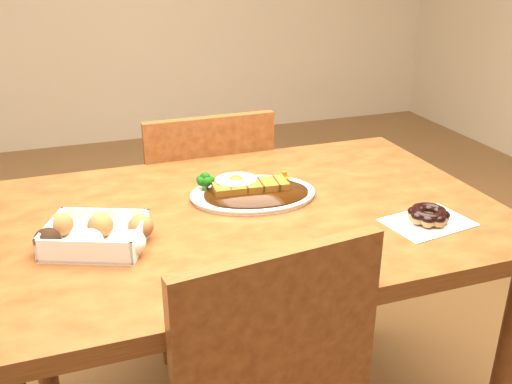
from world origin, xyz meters
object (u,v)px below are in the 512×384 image
object	(u,v)px
table	(249,247)
katsu_curry_plate	(251,191)
pon_de_ring	(428,215)
chair_far	(203,219)
donut_box	(95,234)

from	to	relation	value
table	katsu_curry_plate	distance (m)	0.14
pon_de_ring	chair_far	bearing A→B (deg)	115.47
donut_box	pon_de_ring	xyz separation A→B (m)	(0.73, -0.14, -0.01)
donut_box	chair_far	bearing A→B (deg)	57.86
katsu_curry_plate	pon_de_ring	distance (m)	0.43
katsu_curry_plate	pon_de_ring	xyz separation A→B (m)	(0.33, -0.27, 0.00)
chair_far	pon_de_ring	xyz separation A→B (m)	(0.35, -0.73, 0.29)
chair_far	donut_box	world-z (taller)	chair_far
chair_far	katsu_curry_plate	xyz separation A→B (m)	(0.01, -0.46, 0.29)
donut_box	katsu_curry_plate	bearing A→B (deg)	19.49
table	pon_de_ring	world-z (taller)	pon_de_ring
katsu_curry_plate	chair_far	bearing A→B (deg)	91.86
katsu_curry_plate	pon_de_ring	bearing A→B (deg)	-39.38
table	katsu_curry_plate	xyz separation A→B (m)	(0.03, 0.08, 0.11)
chair_far	katsu_curry_plate	size ratio (longest dim) A/B	2.57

